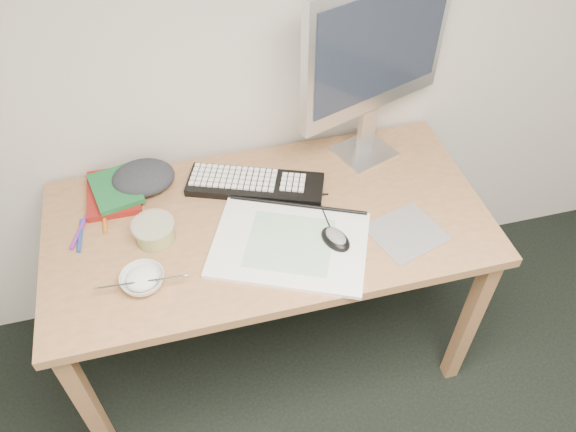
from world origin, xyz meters
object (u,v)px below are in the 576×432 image
Objects in this scene: desk at (269,236)px; rice_bowl at (143,280)px; keyboard at (255,185)px; monitor at (376,52)px; sketchpad at (290,244)px.

rice_bowl is at bearing -157.86° from desk.
desk is 0.45m from rice_bowl.
keyboard is 3.59× the size of rice_bowl.
monitor reaches higher than keyboard.
desk is at bearing 22.14° from rice_bowl.
sketchpad is 0.65m from monitor.
monitor is at bearing 30.10° from desk.
monitor is at bearing 32.42° from keyboard.
monitor reaches higher than desk.
keyboard is at bearing 171.51° from monitor.
sketchpad is 0.44m from rice_bowl.
keyboard is 0.51m from rice_bowl.
rice_bowl is (-0.40, -0.16, 0.10)m from desk.
keyboard is (-0.05, 0.28, 0.01)m from sketchpad.
keyboard is 0.71× the size of monitor.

